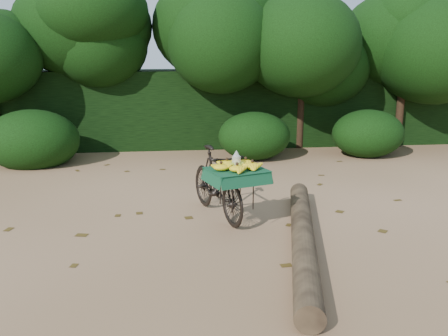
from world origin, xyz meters
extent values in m
plane|color=tan|center=(0.00, 0.00, 0.00)|extent=(80.00, 80.00, 0.00)
imported|color=black|center=(0.35, 0.79, 0.48)|extent=(0.91, 1.64, 0.95)
cube|color=black|center=(0.53, 0.22, 0.78)|extent=(0.46, 0.50, 0.02)
cube|color=#124627|center=(0.53, 0.22, 0.80)|extent=(0.83, 0.75, 0.01)
ellipsoid|color=#949F26|center=(0.59, 0.24, 0.85)|extent=(0.09, 0.07, 0.10)
ellipsoid|color=#949F26|center=(0.51, 0.28, 0.85)|extent=(0.09, 0.07, 0.10)
ellipsoid|color=#949F26|center=(0.47, 0.20, 0.85)|extent=(0.09, 0.07, 0.10)
ellipsoid|color=#949F26|center=(0.55, 0.17, 0.85)|extent=(0.09, 0.07, 0.10)
cylinder|color=#EAE5C6|center=(0.53, 0.23, 0.89)|extent=(0.11, 0.11, 0.14)
cylinder|color=brown|center=(1.23, -0.38, 0.13)|extent=(1.15, 3.60, 0.26)
cube|color=black|center=(0.00, 6.30, 0.90)|extent=(26.00, 1.80, 1.80)
camera|label=1|loc=(-0.29, -5.40, 2.19)|focal=38.00mm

